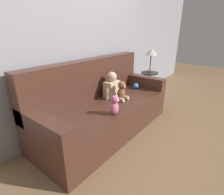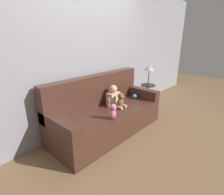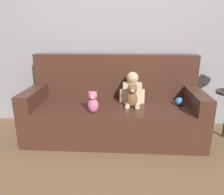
% 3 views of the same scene
% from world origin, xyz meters
% --- Properties ---
extents(ground_plane, '(12.00, 12.00, 0.00)m').
position_xyz_m(ground_plane, '(0.00, 0.00, 0.00)').
color(ground_plane, brown).
extents(wall_back, '(8.00, 0.05, 2.60)m').
position_xyz_m(wall_back, '(0.00, 0.49, 1.30)').
color(wall_back, '#93939E').
rests_on(wall_back, ground_plane).
extents(couch, '(2.05, 0.80, 0.97)m').
position_xyz_m(couch, '(0.00, 0.07, 0.33)').
color(couch, '#47281E').
rests_on(couch, ground_plane).
extents(person_baby, '(0.30, 0.33, 0.38)m').
position_xyz_m(person_baby, '(0.22, 0.08, 0.57)').
color(person_baby, beige).
rests_on(person_baby, couch).
extents(teddy_bear_brown, '(0.13, 0.12, 0.27)m').
position_xyz_m(teddy_bear_brown, '(0.21, -0.08, 0.55)').
color(teddy_bear_brown, brown).
rests_on(teddy_bear_brown, couch).
extents(plush_toy_side, '(0.12, 0.11, 0.24)m').
position_xyz_m(plush_toy_side, '(-0.20, -0.28, 0.53)').
color(plush_toy_side, '#DB6699').
rests_on(plush_toy_side, couch).
extents(toy_ball, '(0.09, 0.09, 0.09)m').
position_xyz_m(toy_ball, '(0.77, 0.01, 0.46)').
color(toy_ball, '#337FDB').
rests_on(toy_ball, couch).
extents(side_table, '(0.32, 0.32, 1.03)m').
position_xyz_m(side_table, '(1.36, 0.06, 0.78)').
color(side_table, '#332D28').
rests_on(side_table, ground_plane).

